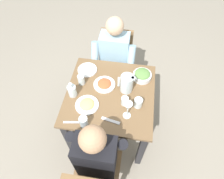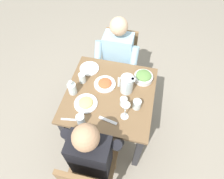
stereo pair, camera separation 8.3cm
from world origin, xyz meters
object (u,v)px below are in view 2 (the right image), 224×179
(diner_far, at_px, (94,148))
(wine_glass, at_px, (125,108))
(chair_near, at_px, (119,59))
(water_glass_center, at_px, (124,102))
(diner_near, at_px, (116,63))
(chair_far, at_px, (89,177))
(plate_fries, at_px, (86,103))
(water_pitcher, at_px, (127,84))
(dining_table, at_px, (110,101))
(water_glass_far_left, at_px, (81,120))
(oil_carafe, at_px, (72,89))
(salad_bowl, at_px, (143,77))
(water_glass_far_right, at_px, (82,78))
(plate_rice_curry, at_px, (105,84))
(plate_yoghurt, at_px, (89,68))
(water_glass_by_pitcher, at_px, (137,104))

(diner_far, height_order, wine_glass, diner_far)
(chair_near, relative_size, water_glass_center, 9.91)
(diner_near, xyz_separation_m, water_glass_center, (-0.20, 0.60, 0.15))
(chair_far, distance_m, plate_fries, 0.63)
(water_pitcher, bearing_deg, wine_glass, 97.82)
(dining_table, xyz_separation_m, diner_near, (0.05, -0.51, 0.03))
(plate_fries, xyz_separation_m, water_glass_far_left, (-0.02, 0.19, 0.04))
(dining_table, height_order, oil_carafe, oil_carafe)
(salad_bowl, bearing_deg, diner_far, 68.11)
(chair_far, height_order, water_glass_far_right, chair_far)
(diner_far, relative_size, salad_bowl, 6.17)
(diner_far, height_order, plate_rice_curry, diner_far)
(chair_far, xyz_separation_m, water_glass_far_left, (0.15, -0.35, 0.31))
(chair_near, distance_m, diner_near, 0.25)
(plate_fries, bearing_deg, wine_glass, 172.48)
(diner_far, distance_m, water_glass_far_left, 0.27)
(wine_glass, bearing_deg, diner_near, -72.26)
(diner_near, relative_size, water_pitcher, 6.05)
(diner_far, xyz_separation_m, plate_yoghurt, (0.26, -0.76, 0.12))
(water_glass_far_left, distance_m, water_glass_center, 0.41)
(oil_carafe, bearing_deg, plate_rice_curry, -149.80)
(diner_far, relative_size, water_glass_by_pitcher, 12.11)
(plate_fries, height_order, plate_rice_curry, same)
(plate_yoghurt, height_order, water_glass_far_left, water_glass_far_left)
(chair_near, bearing_deg, oil_carafe, 69.16)
(plate_fries, relative_size, plate_rice_curry, 1.01)
(plate_fries, distance_m, water_glass_center, 0.35)
(salad_bowl, relative_size, wine_glass, 0.95)
(dining_table, distance_m, wine_glass, 0.40)
(diner_far, distance_m, wine_glass, 0.44)
(water_glass_far_left, bearing_deg, dining_table, -114.54)
(chair_near, relative_size, oil_carafe, 5.20)
(diner_far, xyz_separation_m, plate_rice_curry, (0.06, -0.60, 0.12))
(diner_near, xyz_separation_m, diner_far, (-0.03, 1.02, 0.00))
(water_glass_far_left, bearing_deg, diner_near, -97.65)
(plate_yoghurt, bearing_deg, water_pitcher, 156.55)
(water_pitcher, distance_m, oil_carafe, 0.51)
(plate_fries, height_order, wine_glass, wine_glass)
(diner_near, bearing_deg, salad_bowl, 141.02)
(plate_yoghurt, bearing_deg, water_glass_center, 141.22)
(water_glass_far_left, height_order, wine_glass, wine_glass)
(plate_yoghurt, distance_m, water_glass_far_right, 0.18)
(chair_far, distance_m, water_glass_far_left, 0.49)
(diner_near, distance_m, water_pitcher, 0.52)
(plate_rice_curry, bearing_deg, diner_near, -93.33)
(plate_fries, xyz_separation_m, plate_rice_curry, (-0.11, -0.26, 0.00))
(wine_glass, bearing_deg, salad_bowl, -102.48)
(salad_bowl, height_order, plate_rice_curry, salad_bowl)
(dining_table, height_order, salad_bowl, salad_bowl)
(chair_near, distance_m, chair_far, 1.43)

